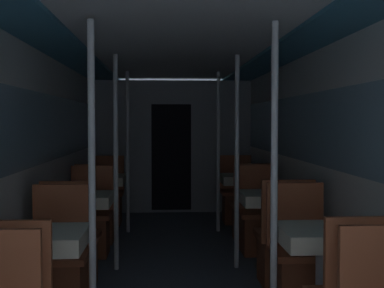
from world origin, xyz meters
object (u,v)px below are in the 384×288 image
at_px(dining_table_left_1, 41,248).
at_px(support_pole_left_2, 116,163).
at_px(chair_right_far_2, 259,226).
at_px(dining_table_right_3, 243,183).
at_px(dining_table_right_2, 270,204).
at_px(chair_left_near_3, 97,218).
at_px(support_pole_right_1, 274,182).
at_px(chair_right_far_3, 237,202).
at_px(support_pole_right_2, 237,162).
at_px(chair_left_far_3, 107,203).
at_px(support_pole_right_3, 218,152).
at_px(chair_right_near_2, 283,252).
at_px(chair_right_near_3, 250,217).
at_px(chair_left_far_2, 90,228).
at_px(support_pole_left_1, 92,183).
at_px(chair_right_far_1, 300,271).
at_px(dining_table_left_3, 102,184).
at_px(support_pole_left_3, 128,152).
at_px(dining_table_right_1, 323,245).
at_px(chair_left_near_2, 72,255).
at_px(dining_table_left_2, 82,205).
at_px(chair_left_far_1, 59,275).

xyz_separation_m(dining_table_left_1, support_pole_left_2, (0.34, 1.79, 0.43)).
bearing_deg(chair_right_far_2, dining_table_right_3, -90.00).
distance_m(support_pole_left_2, dining_table_right_2, 1.60).
distance_m(chair_left_near_3, support_pole_right_1, 3.45).
distance_m(chair_right_far_2, chair_right_far_3, 1.79).
bearing_deg(support_pole_right_2, chair_left_far_3, 123.00).
height_order(chair_left_far_3, support_pole_right_3, support_pole_right_3).
relative_size(chair_left_near_3, chair_right_near_2, 1.00).
bearing_deg(chair_right_near_3, chair_left_far_2, -162.07).
distance_m(support_pole_left_1, chair_right_far_1, 1.83).
bearing_deg(chair_left_near_3, dining_table_left_3, 90.00).
xyz_separation_m(dining_table_left_1, support_pole_left_1, (0.34, -0.00, 0.43)).
relative_size(support_pole_left_3, chair_right_far_3, 2.20).
distance_m(support_pole_left_1, dining_table_right_2, 2.40).
xyz_separation_m(dining_table_right_1, chair_right_near_3, (0.00, 2.99, -0.35)).
height_order(chair_right_far_1, dining_table_right_2, chair_right_far_1).
xyz_separation_m(dining_table_right_2, support_pole_right_2, (-0.34, 0.00, 0.43)).
bearing_deg(dining_table_left_1, support_pole_left_3, 84.61).
bearing_deg(support_pole_right_3, support_pole_left_3, 180.00).
relative_size(dining_table_left_1, chair_left_near_2, 0.78).
relative_size(chair_right_far_1, chair_right_far_2, 1.00).
xyz_separation_m(dining_table_left_1, support_pole_left_3, (0.34, 3.58, 0.43)).
relative_size(chair_left_near_3, support_pole_right_2, 0.46).
bearing_deg(support_pole_right_3, dining_table_left_2, -130.81).
distance_m(support_pole_left_3, dining_table_right_2, 2.40).
relative_size(dining_table_left_3, chair_left_near_3, 0.78).
bearing_deg(support_pole_right_3, chair_right_far_1, -83.55).
height_order(chair_left_near_2, support_pole_left_3, support_pole_left_3).
xyz_separation_m(support_pole_left_3, chair_right_near_2, (1.55, -2.38, -0.77)).
distance_m(chair_left_near_2, dining_table_right_3, 3.06).
relative_size(dining_table_right_2, dining_table_right_3, 1.00).
bearing_deg(support_pole_left_2, dining_table_left_2, 180.00).
xyz_separation_m(chair_left_near_3, dining_table_right_3, (1.88, 0.59, 0.35)).
xyz_separation_m(chair_left_far_3, support_pole_left_3, (0.34, -0.59, 0.77)).
distance_m(chair_left_near_3, support_pole_right_2, 2.10).
bearing_deg(dining_table_left_3, dining_table_right_3, 0.00).
relative_size(chair_left_near_2, chair_right_near_3, 1.00).
xyz_separation_m(dining_table_left_1, chair_right_far_2, (1.88, 2.38, -0.35)).
bearing_deg(support_pole_right_1, support_pole_left_1, 180.00).
bearing_deg(support_pole_left_3, chair_left_near_2, -98.08).
height_order(support_pole_left_2, chair_right_far_2, support_pole_left_2).
xyz_separation_m(chair_left_far_1, dining_table_right_1, (1.88, -0.59, 0.35)).
height_order(chair_left_far_2, support_pole_right_2, support_pole_right_2).
height_order(support_pole_left_3, chair_right_near_2, support_pole_left_3).
bearing_deg(dining_table_right_3, dining_table_left_3, 180.00).
xyz_separation_m(chair_right_far_3, support_pole_right_3, (-0.34, -0.59, 0.77)).
bearing_deg(chair_right_far_1, chair_left_far_2, -43.54).
height_order(dining_table_left_2, chair_right_far_3, chair_right_far_3).
xyz_separation_m(chair_left_far_2, dining_table_left_3, (0.00, 1.20, 0.35)).
height_order(dining_table_left_3, dining_table_right_1, same).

